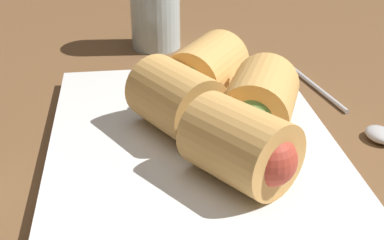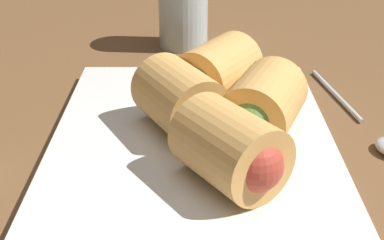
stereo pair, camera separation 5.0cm
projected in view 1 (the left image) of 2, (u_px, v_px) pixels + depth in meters
table_surface at (192, 162)px, 47.15cm from camera, size 180.00×140.00×2.00cm
serving_plate at (192, 152)px, 45.23cm from camera, size 34.46×24.18×1.50cm
roll_front_left at (245, 147)px, 38.76cm from camera, size 9.53×9.17×5.92cm
roll_front_right at (204, 72)px, 51.33cm from camera, size 9.52×9.12×5.92cm
roll_back_left at (259, 102)px, 45.33cm from camera, size 9.22×8.41×5.92cm
roll_back_right at (180, 101)px, 45.51cm from camera, size 9.44×8.87×5.92cm
spoon at (362, 121)px, 50.88cm from camera, size 19.56×4.85×1.10cm
drinking_glass at (155, 3)px, 67.68cm from camera, size 6.35×6.35×11.72cm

